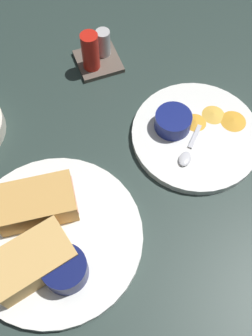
{
  "coord_description": "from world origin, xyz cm",
  "views": [
    {
      "loc": [
        -2.06,
        -33.46,
        66.21
      ],
      "look_at": [
        9.85,
        -1.41,
        3.0
      ],
      "focal_mm": 43.17,
      "sensor_mm": 36.0,
      "label": 1
    }
  ],
  "objects_px": {
    "sandwich_half_near": "(36,203)",
    "spoon_by_gravy_ramekin": "(187,153)",
    "plate_sandwich_main": "(55,237)",
    "plate_chips_companion": "(196,136)",
    "sandwich_half_far": "(31,261)",
    "ramekin_light_gravy": "(173,121)",
    "spoon_by_dark_ramekin": "(57,240)",
    "ramekin_dark_sauce": "(65,269)",
    "condiment_caddy": "(96,53)"
  },
  "relations": [
    {
      "from": "spoon_by_gravy_ramekin",
      "to": "ramekin_light_gravy",
      "type": "bearing_deg",
      "value": 90.76
    },
    {
      "from": "ramekin_dark_sauce",
      "to": "spoon_by_dark_ramekin",
      "type": "relative_size",
      "value": 0.73
    },
    {
      "from": "plate_chips_companion",
      "to": "condiment_caddy",
      "type": "bearing_deg",
      "value": 115.9
    },
    {
      "from": "ramekin_dark_sauce",
      "to": "spoon_by_gravy_ramekin",
      "type": "distance_m",
      "value": 0.3
    },
    {
      "from": "spoon_by_dark_ramekin",
      "to": "plate_chips_companion",
      "type": "relative_size",
      "value": 0.4
    },
    {
      "from": "ramekin_light_gravy",
      "to": "condiment_caddy",
      "type": "xyz_separation_m",
      "value": [
        -0.08,
        0.22,
        0.0
      ]
    },
    {
      "from": "spoon_by_dark_ramekin",
      "to": "plate_sandwich_main",
      "type": "bearing_deg",
      "value": 105.36
    },
    {
      "from": "ramekin_dark_sauce",
      "to": "spoon_by_dark_ramekin",
      "type": "xyz_separation_m",
      "value": [
        0.0,
        0.06,
        -0.02
      ]
    },
    {
      "from": "ramekin_light_gravy",
      "to": "spoon_by_gravy_ramekin",
      "type": "height_order",
      "value": "ramekin_light_gravy"
    },
    {
      "from": "sandwich_half_far",
      "to": "condiment_caddy",
      "type": "distance_m",
      "value": 0.45
    },
    {
      "from": "sandwich_half_far",
      "to": "plate_sandwich_main",
      "type": "bearing_deg",
      "value": 41.21
    },
    {
      "from": "ramekin_light_gravy",
      "to": "plate_chips_companion",
      "type": "bearing_deg",
      "value": -39.81
    },
    {
      "from": "sandwich_half_near",
      "to": "condiment_caddy",
      "type": "relative_size",
      "value": 1.47
    },
    {
      "from": "spoon_by_dark_ramekin",
      "to": "condiment_caddy",
      "type": "distance_m",
      "value": 0.41
    },
    {
      "from": "plate_sandwich_main",
      "to": "spoon_by_gravy_ramekin",
      "type": "xyz_separation_m",
      "value": [
        0.27,
        0.07,
        0.01
      ]
    },
    {
      "from": "sandwich_half_near",
      "to": "plate_chips_companion",
      "type": "bearing_deg",
      "value": 8.22
    },
    {
      "from": "plate_sandwich_main",
      "to": "sandwich_half_near",
      "type": "bearing_deg",
      "value": 101.21
    },
    {
      "from": "plate_sandwich_main",
      "to": "plate_chips_companion",
      "type": "bearing_deg",
      "value": 18.22
    },
    {
      "from": "ramekin_dark_sauce",
      "to": "condiment_caddy",
      "type": "height_order",
      "value": "condiment_caddy"
    },
    {
      "from": "condiment_caddy",
      "to": "ramekin_light_gravy",
      "type": "bearing_deg",
      "value": -69.06
    },
    {
      "from": "plate_sandwich_main",
      "to": "sandwich_half_near",
      "type": "height_order",
      "value": "sandwich_half_near"
    },
    {
      "from": "spoon_by_gravy_ramekin",
      "to": "ramekin_dark_sauce",
      "type": "bearing_deg",
      "value": -153.94
    },
    {
      "from": "plate_chips_companion",
      "to": "spoon_by_gravy_ramekin",
      "type": "relative_size",
      "value": 3.07
    },
    {
      "from": "plate_sandwich_main",
      "to": "ramekin_light_gravy",
      "type": "height_order",
      "value": "ramekin_light_gravy"
    },
    {
      "from": "ramekin_dark_sauce",
      "to": "sandwich_half_near",
      "type": "bearing_deg",
      "value": 96.33
    },
    {
      "from": "spoon_by_dark_ramekin",
      "to": "plate_chips_companion",
      "type": "height_order",
      "value": "spoon_by_dark_ramekin"
    },
    {
      "from": "plate_sandwich_main",
      "to": "sandwich_half_far",
      "type": "relative_size",
      "value": 2.06
    },
    {
      "from": "sandwich_half_near",
      "to": "spoon_by_gravy_ramekin",
      "type": "bearing_deg",
      "value": 1.96
    },
    {
      "from": "plate_sandwich_main",
      "to": "ramekin_dark_sauce",
      "type": "bearing_deg",
      "value": -87.79
    },
    {
      "from": "ramekin_light_gravy",
      "to": "condiment_caddy",
      "type": "distance_m",
      "value": 0.23
    },
    {
      "from": "plate_chips_companion",
      "to": "ramekin_light_gravy",
      "type": "height_order",
      "value": "ramekin_light_gravy"
    },
    {
      "from": "ramekin_dark_sauce",
      "to": "plate_chips_companion",
      "type": "bearing_deg",
      "value": 28.83
    },
    {
      "from": "ramekin_light_gravy",
      "to": "spoon_by_gravy_ramekin",
      "type": "relative_size",
      "value": 0.86
    },
    {
      "from": "ramekin_dark_sauce",
      "to": "condiment_caddy",
      "type": "distance_m",
      "value": 0.46
    },
    {
      "from": "sandwich_half_near",
      "to": "spoon_by_dark_ramekin",
      "type": "distance_m",
      "value": 0.07
    },
    {
      "from": "plate_sandwich_main",
      "to": "ramekin_dark_sauce",
      "type": "height_order",
      "value": "ramekin_dark_sauce"
    },
    {
      "from": "plate_chips_companion",
      "to": "sandwich_half_near",
      "type": "bearing_deg",
      "value": -171.78
    },
    {
      "from": "sandwich_half_near",
      "to": "spoon_by_gravy_ramekin",
      "type": "height_order",
      "value": "sandwich_half_near"
    },
    {
      "from": "ramekin_light_gravy",
      "to": "spoon_by_dark_ramekin",
      "type": "bearing_deg",
      "value": -152.0
    },
    {
      "from": "sandwich_half_near",
      "to": "ramekin_light_gravy",
      "type": "height_order",
      "value": "sandwich_half_near"
    },
    {
      "from": "plate_chips_companion",
      "to": "ramekin_light_gravy",
      "type": "xyz_separation_m",
      "value": [
        -0.04,
        0.03,
        0.03
      ]
    },
    {
      "from": "spoon_by_dark_ramekin",
      "to": "spoon_by_gravy_ramekin",
      "type": "distance_m",
      "value": 0.28
    },
    {
      "from": "sandwich_half_near",
      "to": "spoon_by_dark_ramekin",
      "type": "relative_size",
      "value": 1.42
    },
    {
      "from": "ramekin_dark_sauce",
      "to": "plate_sandwich_main",
      "type": "bearing_deg",
      "value": 92.21
    },
    {
      "from": "sandwich_half_near",
      "to": "sandwich_half_far",
      "type": "relative_size",
      "value": 0.96
    },
    {
      "from": "sandwich_half_far",
      "to": "spoon_by_dark_ramekin",
      "type": "bearing_deg",
      "value": 30.43
    },
    {
      "from": "sandwich_half_far",
      "to": "spoon_by_dark_ramekin",
      "type": "distance_m",
      "value": 0.06
    },
    {
      "from": "ramekin_dark_sauce",
      "to": "spoon_by_dark_ramekin",
      "type": "distance_m",
      "value": 0.06
    },
    {
      "from": "sandwich_half_near",
      "to": "spoon_by_gravy_ramekin",
      "type": "distance_m",
      "value": 0.29
    },
    {
      "from": "plate_sandwich_main",
      "to": "spoon_by_gravy_ramekin",
      "type": "height_order",
      "value": "spoon_by_gravy_ramekin"
    }
  ]
}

